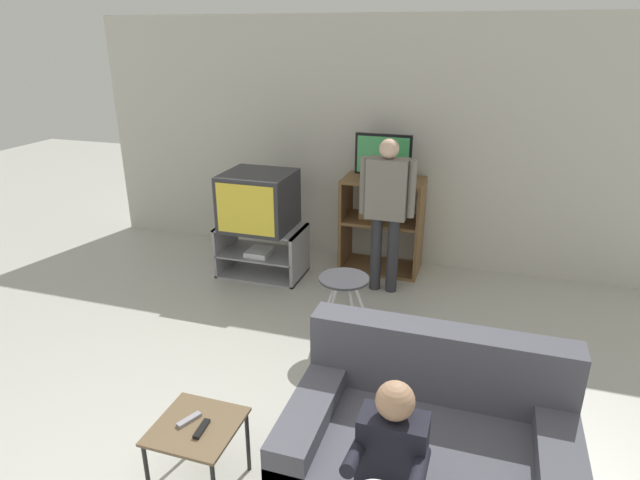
{
  "coord_description": "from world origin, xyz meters",
  "views": [
    {
      "loc": [
        1.24,
        -1.4,
        2.41
      ],
      "look_at": [
        0.04,
        2.3,
        0.9
      ],
      "focal_mm": 30.0,
      "sensor_mm": 36.0,
      "label": 1
    }
  ],
  "objects_px": {
    "television_flat": "(383,158)",
    "media_shelf": "(382,224)",
    "person_seated_child": "(388,476)",
    "television_main": "(259,201)",
    "tv_stand": "(262,251)",
    "snack_table": "(197,433)",
    "remote_control_black": "(202,429)",
    "remote_control_white": "(189,420)",
    "couch": "(427,454)",
    "folding_stool": "(344,289)",
    "person_standing_adult": "(387,202)"
  },
  "relations": [
    {
      "from": "television_main",
      "to": "folding_stool",
      "type": "height_order",
      "value": "television_main"
    },
    {
      "from": "couch",
      "to": "television_main",
      "type": "bearing_deg",
      "value": 130.01
    },
    {
      "from": "remote_control_black",
      "to": "couch",
      "type": "xyz_separation_m",
      "value": [
        1.16,
        0.34,
        -0.14
      ]
    },
    {
      "from": "snack_table",
      "to": "remote_control_black",
      "type": "height_order",
      "value": "remote_control_black"
    },
    {
      "from": "television_flat",
      "to": "media_shelf",
      "type": "bearing_deg",
      "value": 54.58
    },
    {
      "from": "television_flat",
      "to": "snack_table",
      "type": "relative_size",
      "value": 1.29
    },
    {
      "from": "tv_stand",
      "to": "couch",
      "type": "height_order",
      "value": "couch"
    },
    {
      "from": "television_main",
      "to": "person_standing_adult",
      "type": "height_order",
      "value": "person_standing_adult"
    },
    {
      "from": "television_main",
      "to": "snack_table",
      "type": "relative_size",
      "value": 1.52
    },
    {
      "from": "television_main",
      "to": "couch",
      "type": "xyz_separation_m",
      "value": [
        2.05,
        -2.44,
        -0.52
      ]
    },
    {
      "from": "folding_stool",
      "to": "person_standing_adult",
      "type": "height_order",
      "value": "person_standing_adult"
    },
    {
      "from": "tv_stand",
      "to": "folding_stool",
      "type": "distance_m",
      "value": 1.65
    },
    {
      "from": "tv_stand",
      "to": "folding_stool",
      "type": "xyz_separation_m",
      "value": [
        1.2,
        -1.1,
        0.26
      ]
    },
    {
      "from": "person_seated_child",
      "to": "television_flat",
      "type": "bearing_deg",
      "value": 102.34
    },
    {
      "from": "snack_table",
      "to": "person_seated_child",
      "type": "bearing_deg",
      "value": -11.69
    },
    {
      "from": "media_shelf",
      "to": "remote_control_black",
      "type": "height_order",
      "value": "media_shelf"
    },
    {
      "from": "remote_control_black",
      "to": "couch",
      "type": "height_order",
      "value": "couch"
    },
    {
      "from": "media_shelf",
      "to": "snack_table",
      "type": "bearing_deg",
      "value": -95.81
    },
    {
      "from": "tv_stand",
      "to": "media_shelf",
      "type": "distance_m",
      "value": 1.3
    },
    {
      "from": "folding_stool",
      "to": "remote_control_black",
      "type": "distance_m",
      "value": 1.72
    },
    {
      "from": "remote_control_white",
      "to": "person_standing_adult",
      "type": "xyz_separation_m",
      "value": [
        0.52,
        2.77,
        0.47
      ]
    },
    {
      "from": "tv_stand",
      "to": "media_shelf",
      "type": "xyz_separation_m",
      "value": [
        1.17,
        0.52,
        0.25
      ]
    },
    {
      "from": "remote_control_black",
      "to": "person_seated_child",
      "type": "xyz_separation_m",
      "value": [
        1.03,
        -0.2,
        0.18
      ]
    },
    {
      "from": "folding_stool",
      "to": "person_seated_child",
      "type": "distance_m",
      "value": 2.03
    },
    {
      "from": "television_flat",
      "to": "remote_control_black",
      "type": "distance_m",
      "value": 3.4
    },
    {
      "from": "remote_control_white",
      "to": "person_seated_child",
      "type": "bearing_deg",
      "value": 12.29
    },
    {
      "from": "television_main",
      "to": "remote_control_black",
      "type": "relative_size",
      "value": 4.74
    },
    {
      "from": "tv_stand",
      "to": "remote_control_white",
      "type": "xyz_separation_m",
      "value": [
        0.78,
        -2.75,
        0.18
      ]
    },
    {
      "from": "remote_control_white",
      "to": "remote_control_black",
      "type": "bearing_deg",
      "value": 1.36
    },
    {
      "from": "television_flat",
      "to": "folding_stool",
      "type": "xyz_separation_m",
      "value": [
        0.04,
        -1.6,
        -0.71
      ]
    },
    {
      "from": "person_seated_child",
      "to": "person_standing_adult",
      "type": "bearing_deg",
      "value": 101.58
    },
    {
      "from": "television_main",
      "to": "couch",
      "type": "relative_size",
      "value": 0.46
    },
    {
      "from": "remote_control_black",
      "to": "person_standing_adult",
      "type": "height_order",
      "value": "person_standing_adult"
    },
    {
      "from": "tv_stand",
      "to": "television_main",
      "type": "bearing_deg",
      "value": -105.96
    },
    {
      "from": "person_standing_adult",
      "to": "snack_table",
      "type": "bearing_deg",
      "value": -99.51
    },
    {
      "from": "folding_stool",
      "to": "person_standing_adult",
      "type": "relative_size",
      "value": 0.41
    },
    {
      "from": "folding_stool",
      "to": "remote_control_white",
      "type": "xyz_separation_m",
      "value": [
        -0.42,
        -1.65,
        -0.08
      ]
    },
    {
      "from": "remote_control_black",
      "to": "person_standing_adult",
      "type": "xyz_separation_m",
      "value": [
        0.42,
        2.82,
        0.47
      ]
    },
    {
      "from": "television_flat",
      "to": "person_seated_child",
      "type": "xyz_separation_m",
      "value": [
        0.76,
        -3.49,
        -0.6
      ]
    },
    {
      "from": "television_main",
      "to": "remote_control_white",
      "type": "bearing_deg",
      "value": -73.92
    },
    {
      "from": "media_shelf",
      "to": "folding_stool",
      "type": "height_order",
      "value": "media_shelf"
    },
    {
      "from": "snack_table",
      "to": "media_shelf",
      "type": "bearing_deg",
      "value": 84.19
    },
    {
      "from": "media_shelf",
      "to": "person_standing_adult",
      "type": "height_order",
      "value": "person_standing_adult"
    },
    {
      "from": "media_shelf",
      "to": "snack_table",
      "type": "distance_m",
      "value": 3.31
    },
    {
      "from": "person_seated_child",
      "to": "television_main",
      "type": "bearing_deg",
      "value": 122.9
    },
    {
      "from": "remote_control_white",
      "to": "television_flat",
      "type": "bearing_deg",
      "value": 107.64
    },
    {
      "from": "person_standing_adult",
      "to": "person_seated_child",
      "type": "bearing_deg",
      "value": -78.42
    },
    {
      "from": "television_main",
      "to": "folding_stool",
      "type": "bearing_deg",
      "value": -41.98
    },
    {
      "from": "media_shelf",
      "to": "television_flat",
      "type": "distance_m",
      "value": 0.71
    },
    {
      "from": "snack_table",
      "to": "remote_control_black",
      "type": "bearing_deg",
      "value": -29.53
    }
  ]
}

